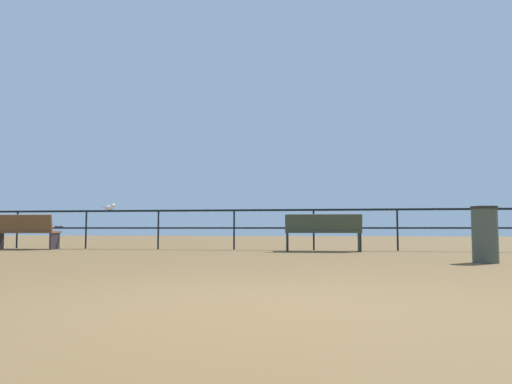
% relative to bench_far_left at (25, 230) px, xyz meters
% --- Properties ---
extents(ground_plane, '(60.00, 60.00, 0.00)m').
position_rel_bench_far_left_xyz_m(ground_plane, '(7.27, -8.02, -0.48)').
color(ground_plane, brown).
extents(pier_railing, '(23.88, 0.05, 1.01)m').
position_rel_bench_far_left_xyz_m(pier_railing, '(7.27, 0.67, 0.26)').
color(pier_railing, black).
rests_on(pier_railing, ground_plane).
extents(bench_far_left, '(1.63, 0.79, 0.88)m').
position_rel_bench_far_left_xyz_m(bench_far_left, '(0.00, 0.00, 0.00)').
color(bench_far_left, brown).
rests_on(bench_far_left, ground_plane).
extents(bench_near_left, '(1.76, 0.76, 0.86)m').
position_rel_bench_far_left_xyz_m(bench_near_left, '(7.51, 0.00, 0.01)').
color(bench_near_left, '#384231').
rests_on(bench_near_left, ground_plane).
extents(seagull_on_rail, '(0.36, 0.15, 0.17)m').
position_rel_bench_far_left_xyz_m(seagull_on_rail, '(1.96, 0.67, 0.60)').
color(seagull_on_rail, white).
rests_on(seagull_on_rail, pier_railing).
extents(trash_bin, '(0.40, 0.40, 0.88)m').
position_rel_bench_far_left_xyz_m(trash_bin, '(10.06, -3.32, -0.04)').
color(trash_bin, '#40493D').
rests_on(trash_bin, ground_plane).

